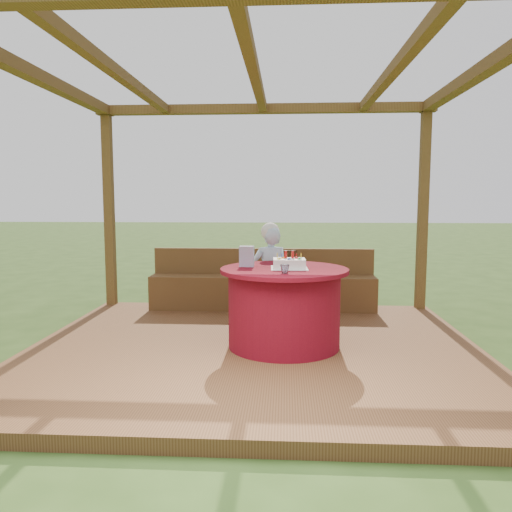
{
  "coord_description": "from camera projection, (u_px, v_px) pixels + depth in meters",
  "views": [
    {
      "loc": [
        0.31,
        -4.89,
        1.58
      ],
      "look_at": [
        0.0,
        0.25,
        1.0
      ],
      "focal_mm": 35.0,
      "sensor_mm": 36.0,
      "label": 1
    }
  ],
  "objects": [
    {
      "name": "pergola",
      "position": [
        254.0,
        113.0,
        4.78
      ],
      "size": [
        4.5,
        4.0,
        2.72
      ],
      "color": "brown",
      "rests_on": "deck"
    },
    {
      "name": "gift_bag",
      "position": [
        247.0,
        256.0,
        5.04
      ],
      "size": [
        0.15,
        0.1,
        0.21
      ],
      "primitive_type": "cube",
      "rotation": [
        0.0,
        0.0,
        -0.03
      ],
      "color": "#DA8DC4",
      "rests_on": "table"
    },
    {
      "name": "ground",
      "position": [
        255.0,
        357.0,
        5.05
      ],
      "size": [
        60.0,
        60.0,
        0.0
      ],
      "primitive_type": "plane",
      "color": "#294416",
      "rests_on": "ground"
    },
    {
      "name": "deck",
      "position": [
        255.0,
        351.0,
        5.04
      ],
      "size": [
        4.5,
        4.0,
        0.12
      ],
      "primitive_type": "cube",
      "color": "brown",
      "rests_on": "ground"
    },
    {
      "name": "drinking_glass",
      "position": [
        285.0,
        269.0,
        4.58
      ],
      "size": [
        0.1,
        0.1,
        0.08
      ],
      "primitive_type": "imported",
      "rotation": [
        0.0,
        0.0,
        -0.2
      ],
      "color": "white",
      "rests_on": "table"
    },
    {
      "name": "elderly_woman",
      "position": [
        270.0,
        274.0,
        5.73
      ],
      "size": [
        0.47,
        0.36,
        1.21
      ],
      "color": "#9AC8E5",
      "rests_on": "deck"
    },
    {
      "name": "birthday_cake",
      "position": [
        289.0,
        263.0,
        4.91
      ],
      "size": [
        0.37,
        0.37,
        0.17
      ],
      "color": "white",
      "rests_on": "table"
    },
    {
      "name": "chair",
      "position": [
        285.0,
        282.0,
        6.13
      ],
      "size": [
        0.49,
        0.49,
        0.84
      ],
      "color": "#321F10",
      "rests_on": "deck"
    },
    {
      "name": "bench",
      "position": [
        262.0,
        289.0,
        6.71
      ],
      "size": [
        3.0,
        0.42,
        0.8
      ],
      "color": "brown",
      "rests_on": "deck"
    },
    {
      "name": "table",
      "position": [
        284.0,
        307.0,
        4.96
      ],
      "size": [
        1.26,
        1.26,
        0.79
      ],
      "color": "maroon",
      "rests_on": "deck"
    }
  ]
}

